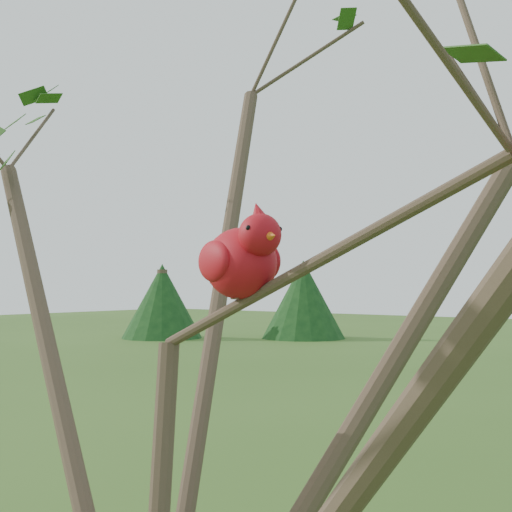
{
  "coord_description": "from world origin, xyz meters",
  "views": [
    {
      "loc": [
        0.82,
        -0.77,
        2.05
      ],
      "look_at": [
        0.16,
        0.07,
        2.09
      ],
      "focal_mm": 50.0,
      "sensor_mm": 36.0,
      "label": 1
    }
  ],
  "objects": [
    {
      "name": "crabapple_tree",
      "position": [
        0.03,
        -0.02,
        2.12
      ],
      "size": [
        2.35,
        2.05,
        2.95
      ],
      "color": "#402E22",
      "rests_on": "ground"
    },
    {
      "name": "cardinal",
      "position": [
        0.13,
        0.08,
        2.09
      ],
      "size": [
        0.22,
        0.15,
        0.16
      ],
      "rotation": [
        0.0,
        0.0,
        -0.41
      ],
      "color": "red",
      "rests_on": "ground"
    }
  ]
}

